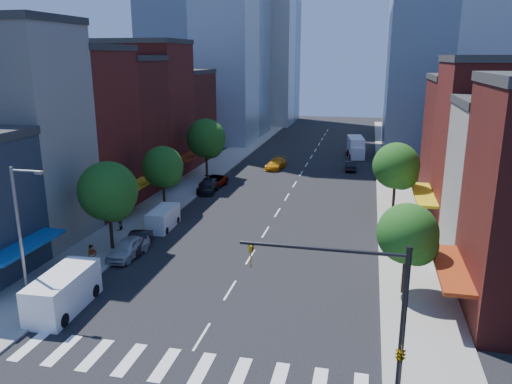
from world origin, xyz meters
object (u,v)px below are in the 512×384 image
traffic_car_far (353,150)px  box_truck (356,148)px  cargo_van_near (62,293)px  parked_car_front (128,248)px  parked_car_second (138,241)px  pedestrian_far (118,221)px  parked_car_rear (208,186)px  parked_car_third (213,182)px  taxi (276,164)px  traffic_car_oncoming (350,166)px  pedestrian_near (92,257)px  cargo_van_far (163,219)px

traffic_car_far → box_truck: bearing=111.9°
traffic_car_far → cargo_van_near: bearing=75.7°
parked_car_front → parked_car_second: bearing=93.6°
parked_car_front → cargo_van_near: bearing=-86.3°
cargo_van_near → pedestrian_far: cargo_van_near is taller
traffic_car_far → parked_car_rear: bearing=61.0°
parked_car_third → cargo_van_near: (0.01, -31.39, 0.51)m
taxi → traffic_car_oncoming: taxi is taller
pedestrian_near → cargo_van_near: bearing=-137.7°
parked_car_rear → pedestrian_near: 23.61m
parked_car_front → box_truck: bearing=74.1°
cargo_van_far → taxi: bearing=76.1°
parked_car_rear → traffic_car_far: (15.82, 27.06, -0.00)m
traffic_car_far → pedestrian_far: size_ratio=2.36×
parked_car_front → parked_car_rear: parked_car_front is taller
cargo_van_near → traffic_car_far: 58.55m
parked_car_front → pedestrian_far: (-3.60, 5.27, 0.28)m
parked_car_third → parked_car_rear: 2.08m
box_truck → pedestrian_near: (-17.58, -49.28, -0.29)m
pedestrian_far → traffic_car_far: bearing=147.0°
parked_car_third → pedestrian_far: pedestrian_far is taller
parked_car_front → traffic_car_far: parked_car_front is taller
parked_car_second → pedestrian_far: (-3.60, 3.62, 0.37)m
parked_car_second → taxi: bearing=72.5°
pedestrian_near → pedestrian_far: pedestrian_near is taller
pedestrian_near → cargo_van_far: bearing=22.9°
taxi → parked_car_front: bearing=-91.5°
parked_car_front → cargo_van_near: size_ratio=0.78×
parked_car_rear → traffic_car_far: 31.34m
parked_car_second → taxi: (5.58, 32.68, 0.04)m
cargo_van_far → taxi: cargo_van_far is taller
pedestrian_near → parked_car_rear: bearing=26.9°
parked_car_second → parked_car_third: bearing=82.2°
pedestrian_far → taxi: bearing=154.2°
cargo_van_far → pedestrian_far: size_ratio=2.50×
box_truck → traffic_car_oncoming: bearing=-99.5°
cargo_van_near → taxi: size_ratio=1.16×
parked_car_second → box_truck: bearing=62.0°
cargo_van_near → cargo_van_far: size_ratio=1.29×
parked_car_front → pedestrian_far: size_ratio=2.52×
parked_car_third → traffic_car_oncoming: parked_car_third is taller
parked_car_front → box_truck: 48.91m
cargo_van_near → taxi: 43.62m
parked_car_rear → cargo_van_far: (0.01, -13.43, 0.21)m
cargo_van_near → parked_car_front: bearing=87.0°
parked_car_front → parked_car_rear: bearing=93.6°
parked_car_front → pedestrian_near: size_ratio=2.33×
taxi → cargo_van_near: bearing=-89.6°
cargo_van_far → box_truck: bearing=65.0°
taxi → pedestrian_near: 38.14m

